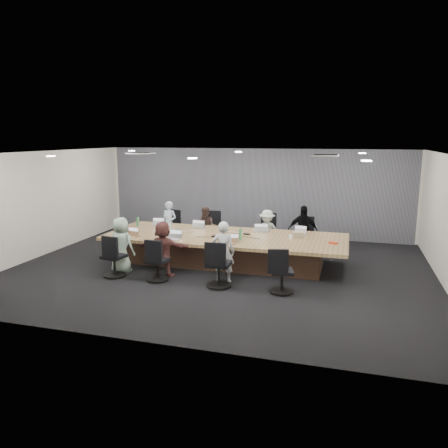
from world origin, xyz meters
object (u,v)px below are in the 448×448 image
(canvas_bag, at_px, (298,235))
(snack_packet, at_px, (333,243))
(laptop_2, at_px, (263,230))
(laptop_6, at_px, (230,243))
(person_1, at_px, (207,228))
(person_4, at_px, (121,245))
(bottle_green_right, at_px, (240,234))
(conference_table, at_px, (225,248))
(chair_3, at_px, (304,239))
(laptop_0, at_px, (161,224))
(person_5, at_px, (163,249))
(laptop_4, at_px, (132,236))
(chair_2, at_px, (269,235))
(person_3, at_px, (303,231))
(chair_7, at_px, (282,275))
(person_2, at_px, (267,232))
(laptop_3, at_px, (300,233))
(bottle_clear, at_px, (169,226))
(person_0, at_px, (169,224))
(stapler, at_px, (218,238))
(chair_4, at_px, (114,260))
(chair_1, at_px, (210,232))
(chair_5, at_px, (157,264))
(laptop_5, at_px, (172,239))
(chair_6, at_px, (219,268))
(mug_brown, at_px, (123,230))
(bottle_green_left, at_px, (138,222))
(person_6, at_px, (223,252))
(laptop_1, at_px, (200,227))

(canvas_bag, relative_size, snack_packet, 1.42)
(laptop_2, height_order, laptop_6, same)
(person_1, height_order, person_4, person_4)
(person_1, bearing_deg, canvas_bag, -27.58)
(bottle_green_right, bearing_deg, conference_table, 144.05)
(chair_3, distance_m, laptop_0, 4.01)
(person_5, bearing_deg, chair_3, -136.05)
(laptop_4, relative_size, canvas_bag, 1.23)
(laptop_6, bearing_deg, laptop_4, 166.51)
(chair_2, relative_size, person_3, 0.64)
(chair_7, bearing_deg, person_2, 92.14)
(bottle_green_right, bearing_deg, canvas_bag, 24.96)
(laptop_3, bearing_deg, bottle_clear, 18.02)
(bottle_green_right, bearing_deg, person_2, 78.98)
(chair_7, bearing_deg, person_0, 127.22)
(person_2, xyz_separation_m, stapler, (-0.86, -1.77, 0.17))
(person_3, relative_size, canvas_bag, 5.28)
(chair_2, bearing_deg, laptop_0, 33.74)
(laptop_4, bearing_deg, chair_4, -77.98)
(chair_1, xyz_separation_m, chair_3, (2.73, 0.00, -0.03))
(chair_1, distance_m, snack_packet, 4.05)
(laptop_6, bearing_deg, chair_5, -161.51)
(chair_7, relative_size, laptop_5, 2.15)
(chair_3, bearing_deg, person_0, -8.10)
(person_0, bearing_deg, person_3, 9.80)
(chair_6, relative_size, person_2, 0.70)
(person_2, distance_m, laptop_4, 3.68)
(chair_1, xyz_separation_m, canvas_bag, (2.74, -1.44, 0.40))
(mug_brown, bearing_deg, laptop_4, -41.59)
(chair_1, xyz_separation_m, bottle_clear, (-0.62, -1.58, 0.45))
(bottle_green_left, xyz_separation_m, bottle_green_right, (3.14, -0.80, 0.01))
(mug_brown, height_order, stapler, mug_brown)
(laptop_2, distance_m, bottle_green_right, 1.21)
(person_4, bearing_deg, chair_2, -127.36)
(laptop_5, relative_size, snack_packet, 1.96)
(person_3, bearing_deg, bottle_clear, -165.84)
(chair_6, bearing_deg, person_5, 164.23)
(person_0, relative_size, person_6, 0.96)
(chair_6, relative_size, laptop_1, 2.43)
(chair_1, bearing_deg, chair_6, 102.25)
(chair_1, height_order, chair_7, chair_1)
(chair_1, relative_size, stapler, 5.09)
(chair_3, xyz_separation_m, person_3, (-0.00, -0.35, 0.31))
(laptop_5, xyz_separation_m, mug_brown, (-1.56, 0.43, 0.04))
(stapler, bearing_deg, person_4, -136.01)
(person_6, bearing_deg, laptop_2, -106.84)
(laptop_2, bearing_deg, conference_table, 36.63)
(stapler, bearing_deg, bottle_green_left, -178.17)
(person_1, height_order, bottle_green_right, person_1)
(chair_1, xyz_separation_m, person_1, (0.00, -0.35, 0.19))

